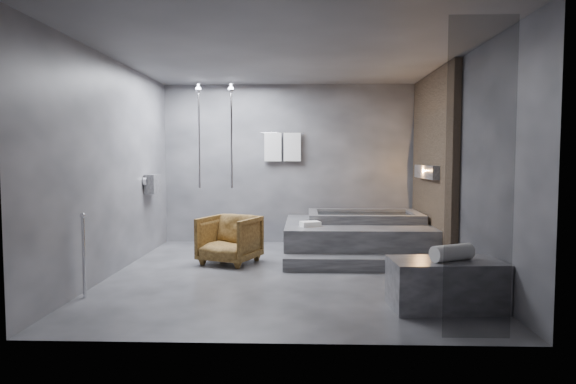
{
  "coord_description": "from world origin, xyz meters",
  "views": [
    {
      "loc": [
        0.25,
        -6.61,
        1.54
      ],
      "look_at": [
        0.02,
        0.3,
        1.05
      ],
      "focal_mm": 32.0,
      "sensor_mm": 36.0,
      "label": 1
    }
  ],
  "objects": [
    {
      "name": "rolled_towel",
      "position": [
        1.72,
        -1.5,
        0.58
      ],
      "size": [
        0.48,
        0.36,
        0.16
      ],
      "primitive_type": "cylinder",
      "rotation": [
        0.0,
        1.57,
        0.48
      ],
      "color": "white",
      "rests_on": "concrete_bench"
    },
    {
      "name": "tub_deck",
      "position": [
        1.05,
        1.45,
        0.25
      ],
      "size": [
        2.2,
        2.0,
        0.5
      ],
      "primitive_type": "cube",
      "color": "#363639",
      "rests_on": "ground"
    },
    {
      "name": "deck_towel",
      "position": [
        0.33,
        0.93,
        0.54
      ],
      "size": [
        0.33,
        0.28,
        0.07
      ],
      "primitive_type": "cube",
      "rotation": [
        0.0,
        0.0,
        0.34
      ],
      "color": "white",
      "rests_on": "tub_deck"
    },
    {
      "name": "tub_step",
      "position": [
        1.05,
        0.27,
        0.09
      ],
      "size": [
        2.2,
        0.36,
        0.18
      ],
      "primitive_type": "cube",
      "color": "#363639",
      "rests_on": "ground"
    },
    {
      "name": "driftwood_chair",
      "position": [
        -0.84,
        0.66,
        0.34
      ],
      "size": [
        0.96,
        0.97,
        0.69
      ],
      "primitive_type": "imported",
      "rotation": [
        0.0,
        0.0,
        -0.38
      ],
      "color": "#412A10",
      "rests_on": "ground"
    },
    {
      "name": "concrete_bench",
      "position": [
        1.67,
        -1.46,
        0.25
      ],
      "size": [
        1.14,
        0.68,
        0.49
      ],
      "primitive_type": "cube",
      "rotation": [
        0.0,
        0.0,
        0.07
      ],
      "color": "#39383B",
      "rests_on": "ground"
    },
    {
      "name": "room",
      "position": [
        0.4,
        0.24,
        1.73
      ],
      "size": [
        5.0,
        5.04,
        2.82
      ],
      "color": "#313133",
      "rests_on": "ground"
    }
  ]
}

